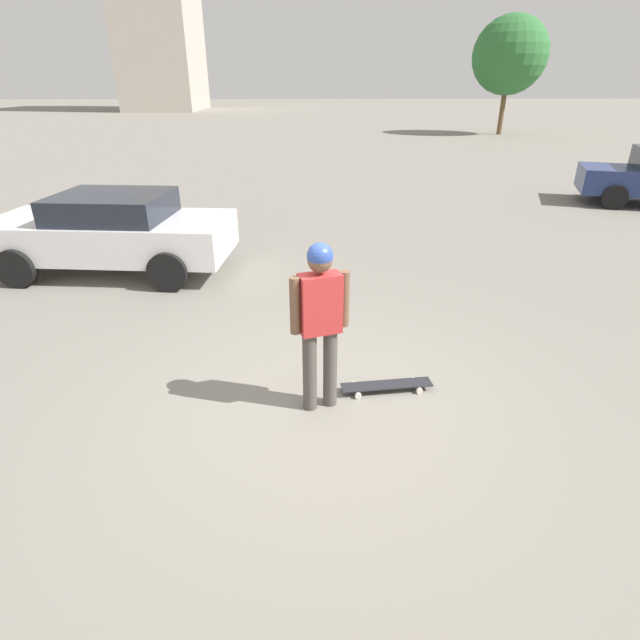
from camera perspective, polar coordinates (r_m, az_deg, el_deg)
The scene contains 6 objects.
ground_plane at distance 5.22m, azimuth -0.00°, elevation -9.70°, with size 220.00×220.00×0.00m, color gray.
person at distance 4.70m, azimuth -0.00°, elevation 0.72°, with size 0.57×0.31×1.73m.
skateboard at distance 5.45m, azimuth 7.63°, elevation -7.41°, with size 0.99×0.31×0.08m.
car_parked_near at distance 9.37m, azimuth -22.67°, elevation 9.35°, with size 4.18×2.26×1.35m.
building_block_distant at distance 70.29m, azimuth -18.00°, elevation 30.52°, with size 8.02×13.54×20.98m.
tree_distant at distance 36.36m, azimuth 20.89°, elevation 26.41°, with size 4.52×4.52×6.80m.
Camera 1 is at (0.20, 4.26, 3.00)m, focal length 28.00 mm.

